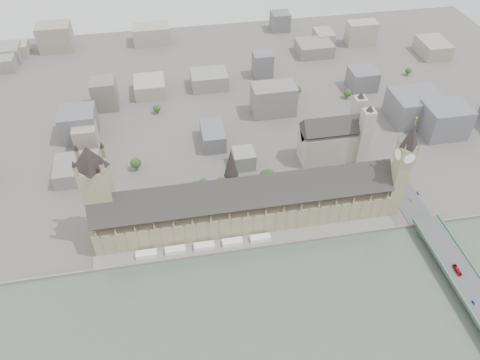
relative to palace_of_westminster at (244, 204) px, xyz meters
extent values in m
plane|color=#595651|center=(0.00, -19.70, -22.71)|extent=(900.00, 900.00, 0.00)
cube|color=slate|center=(0.00, -34.70, -21.21)|extent=(600.00, 1.50, 3.00)
cube|color=slate|center=(0.00, -27.20, -21.71)|extent=(270.00, 15.00, 2.00)
cube|color=white|center=(-90.00, -26.70, -18.71)|extent=(18.00, 7.00, 4.00)
cube|color=white|center=(-65.00, -26.70, -18.71)|extent=(18.00, 7.00, 4.00)
cube|color=white|center=(-40.00, -26.70, -18.71)|extent=(18.00, 7.00, 4.00)
cube|color=white|center=(-15.00, -26.70, -18.71)|extent=(18.00, 7.00, 4.00)
cube|color=white|center=(10.00, -26.70, -18.71)|extent=(18.00, 7.00, 4.00)
cube|color=gray|center=(0.00, 0.30, -10.21)|extent=(265.00, 40.00, 25.00)
cube|color=#282624|center=(0.00, 0.30, 12.37)|extent=(265.00, 40.73, 40.73)
cube|color=gray|center=(138.00, -11.70, 8.29)|extent=(12.00, 12.00, 62.00)
cube|color=gray|center=(138.00, -11.70, 47.29)|extent=(14.00, 14.00, 16.00)
cylinder|color=white|center=(145.20, -11.70, 47.29)|extent=(0.60, 10.00, 10.00)
cylinder|color=white|center=(130.80, -11.70, 47.29)|extent=(0.60, 10.00, 10.00)
cylinder|color=white|center=(138.00, -4.50, 47.29)|extent=(10.00, 0.60, 10.00)
cylinder|color=white|center=(138.00, -18.90, 47.29)|extent=(10.00, 0.60, 10.00)
cone|color=#2B2422|center=(138.00, -11.70, 66.29)|extent=(17.00, 17.00, 22.00)
cylinder|color=#B88A36|center=(138.00, -11.70, 80.29)|extent=(1.00, 1.00, 6.00)
sphere|color=#B88A36|center=(138.00, -11.70, 83.79)|extent=(2.00, 2.00, 2.00)
cone|color=gray|center=(144.50, -5.20, 59.29)|extent=(2.40, 2.40, 8.00)
cone|color=gray|center=(131.50, -5.20, 59.29)|extent=(2.40, 2.40, 8.00)
cone|color=gray|center=(144.50, -18.20, 59.29)|extent=(2.40, 2.40, 8.00)
cone|color=gray|center=(131.50, -18.20, 59.29)|extent=(2.40, 2.40, 8.00)
cube|color=gray|center=(-122.00, 6.30, 17.29)|extent=(23.00, 23.00, 80.00)
cone|color=#2B2422|center=(-122.00, 6.30, 67.29)|extent=(30.00, 30.00, 20.00)
cylinder|color=gray|center=(-10.00, 6.30, 20.29)|extent=(12.00, 12.00, 20.00)
cone|color=#2B2422|center=(-10.00, 6.30, 44.29)|extent=(13.00, 13.00, 28.00)
cube|color=#474749|center=(162.00, -107.20, -17.58)|extent=(25.00, 325.00, 10.25)
cube|color=gray|center=(105.00, 75.30, -5.71)|extent=(60.00, 28.00, 34.00)
cube|color=#282624|center=(105.00, 75.30, 16.29)|extent=(60.00, 28.28, 28.28)
cube|color=gray|center=(137.00, 87.30, 9.29)|extent=(12.00, 12.00, 64.00)
cube|color=gray|center=(137.00, 63.30, 9.29)|extent=(12.00, 12.00, 64.00)
imported|color=#A21214|center=(158.60, -94.72, -10.95)|extent=(2.91, 10.91, 3.02)
imported|color=#1A41AC|center=(155.53, -124.73, -11.80)|extent=(1.76, 3.94, 1.32)
imported|color=gray|center=(168.93, -4.56, -11.83)|extent=(2.28, 4.51, 1.26)
camera|label=1|loc=(-56.14, -290.72, 298.01)|focal=35.00mm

